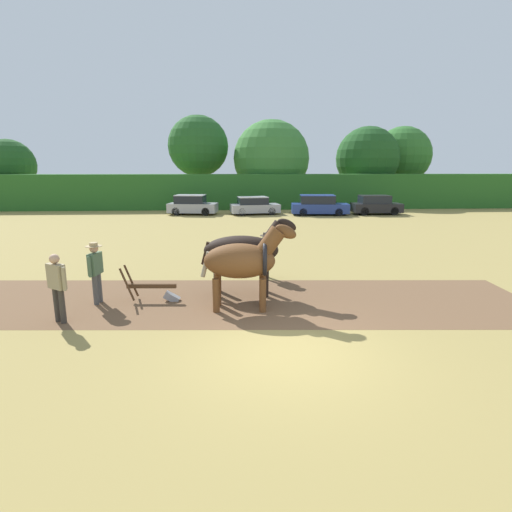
{
  "coord_description": "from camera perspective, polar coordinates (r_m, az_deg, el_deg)",
  "views": [
    {
      "loc": [
        -1.11,
        -7.73,
        3.8
      ],
      "look_at": [
        -0.42,
        4.27,
        1.1
      ],
      "focal_mm": 28.0,
      "sensor_mm": 36.0,
      "label": 1
    }
  ],
  "objects": [
    {
      "name": "draft_horse_lead_right",
      "position": [
        11.89,
        -1.58,
        0.82
      ],
      "size": [
        2.9,
        1.05,
        2.39
      ],
      "rotation": [
        0.0,
        0.0,
        -0.06
      ],
      "color": "black",
      "rests_on": "ground"
    },
    {
      "name": "farmer_at_plow",
      "position": [
        12.0,
        -21.95,
        -1.59
      ],
      "size": [
        0.44,
        0.67,
        1.75
      ],
      "rotation": [
        0.0,
        0.0,
        -0.17
      ],
      "color": "#4C4C4C",
      "rests_on": "ground"
    },
    {
      "name": "ground_plane",
      "position": [
        8.68,
        4.51,
        -13.33
      ],
      "size": [
        240.0,
        240.0,
        0.0
      ],
      "primitive_type": "plane",
      "color": "#998447"
    },
    {
      "name": "tree_center_left",
      "position": [
        40.39,
        2.2,
        13.73
      ],
      "size": [
        7.42,
        7.42,
        8.28
      ],
      "color": "#4C3823",
      "rests_on": "ground"
    },
    {
      "name": "parked_car_left",
      "position": [
        32.63,
        -0.25,
        7.18
      ],
      "size": [
        4.1,
        2.34,
        1.43
      ],
      "rotation": [
        0.0,
        0.0,
        0.14
      ],
      "color": "#9E9EA8",
      "rests_on": "ground"
    },
    {
      "name": "parked_car_far_left",
      "position": [
        32.97,
        -9.12,
        7.19
      ],
      "size": [
        4.07,
        2.32,
        1.58
      ],
      "rotation": [
        0.0,
        0.0,
        -0.14
      ],
      "color": "#9E9EA8",
      "rests_on": "ground"
    },
    {
      "name": "plowed_furrow_strip",
      "position": [
        12.29,
        -19.11,
        -6.06
      ],
      "size": [
        23.93,
        5.57,
        0.01
      ],
      "primitive_type": "cube",
      "rotation": [
        0.0,
        0.0,
        -0.06
      ],
      "color": "brown",
      "rests_on": "ground"
    },
    {
      "name": "farmer_beside_team",
      "position": [
        13.72,
        1.42,
        0.55
      ],
      "size": [
        0.4,
        0.56,
        1.6
      ],
      "rotation": [
        0.0,
        0.0,
        -0.54
      ],
      "color": "#38332D",
      "rests_on": "ground"
    },
    {
      "name": "tree_center",
      "position": [
        42.42,
        15.64,
        13.26
      ],
      "size": [
        6.23,
        6.23,
        7.71
      ],
      "color": "#423323",
      "rests_on": "ground"
    },
    {
      "name": "tree_far_left",
      "position": [
        45.4,
        -31.83,
        10.96
      ],
      "size": [
        4.84,
        4.84,
        6.36
      ],
      "color": "#4C3823",
      "rests_on": "ground"
    },
    {
      "name": "parked_car_center_left",
      "position": [
        32.56,
        9.0,
        7.15
      ],
      "size": [
        4.62,
        2.1,
        1.6
      ],
      "rotation": [
        0.0,
        0.0,
        -0.09
      ],
      "color": "navy",
      "rests_on": "ground"
    },
    {
      "name": "tree_left",
      "position": [
        40.91,
        -8.26,
        15.26
      ],
      "size": [
        5.89,
        5.89,
        8.7
      ],
      "color": "brown",
      "rests_on": "ground"
    },
    {
      "name": "plow",
      "position": [
        11.88,
        -14.06,
        -4.77
      ],
      "size": [
        1.66,
        0.48,
        1.13
      ],
      "rotation": [
        0.0,
        0.0,
        -0.06
      ],
      "color": "#4C331E",
      "rests_on": "ground"
    },
    {
      "name": "tree_center_right",
      "position": [
        46.02,
        20.16,
        13.33
      ],
      "size": [
        5.96,
        5.96,
        7.93
      ],
      "color": "brown",
      "rests_on": "ground"
    },
    {
      "name": "parked_car_center",
      "position": [
        34.07,
        16.74,
        6.97
      ],
      "size": [
        3.92,
        1.8,
        1.54
      ],
      "rotation": [
        0.0,
        0.0,
        -0.02
      ],
      "color": "black",
      "rests_on": "ground"
    },
    {
      "name": "hedgerow",
      "position": [
        36.8,
        -1.59,
        9.17
      ],
      "size": [
        66.2,
        1.85,
        3.14
      ],
      "primitive_type": "cube",
      "color": "#286023",
      "rests_on": "ground"
    },
    {
      "name": "farmer_onlooker_left",
      "position": [
        10.93,
        -26.56,
        -3.45
      ],
      "size": [
        0.58,
        0.46,
        1.74
      ],
      "rotation": [
        0.0,
        0.0,
        0.96
      ],
      "color": "#38332D",
      "rests_on": "ground"
    },
    {
      "name": "draft_horse_lead_left",
      "position": [
        10.65,
        -1.76,
        -0.65
      ],
      "size": [
        2.62,
        1.09,
        2.4
      ],
      "rotation": [
        0.0,
        0.0,
        -0.06
      ],
      "color": "brown",
      "rests_on": "ground"
    }
  ]
}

